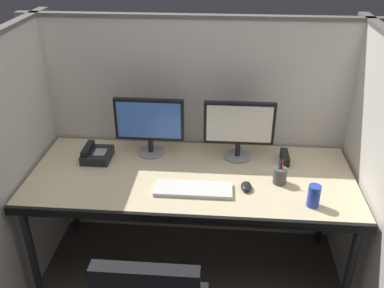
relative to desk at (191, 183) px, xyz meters
The scene contains 12 objects.
cubicle_partition_rear 0.47m from the desk, 90.00° to the left, with size 2.21×0.06×1.57m.
cubicle_partition_left 1.00m from the desk, behind, with size 0.06×1.41×1.57m.
cubicle_partition_right 1.00m from the desk, ahead, with size 0.06×1.41×1.57m.
desk is the anchor object (origin of this frame).
monitor_left 0.46m from the desk, 138.14° to the left, with size 0.43×0.17×0.37m.
monitor_right 0.45m from the desk, 41.69° to the left, with size 0.43×0.17×0.37m.
keyboard_main 0.16m from the desk, 80.81° to the right, with size 0.43×0.15×0.02m, color silver.
computer_mouse 0.34m from the desk, 18.94° to the right, with size 0.06×0.10×0.04m.
red_stapler 0.61m from the desk, 21.10° to the left, with size 0.04×0.15×0.06m, color black.
soda_can 0.71m from the desk, 19.60° to the right, with size 0.07×0.07×0.12m, color #263FB2.
desk_phone 0.63m from the desk, 166.12° to the left, with size 0.17×0.19×0.09m.
pen_cup 0.52m from the desk, ahead, with size 0.08×0.08×0.16m.
Camera 1 is at (0.17, -1.79, 2.07)m, focal length 39.50 mm.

